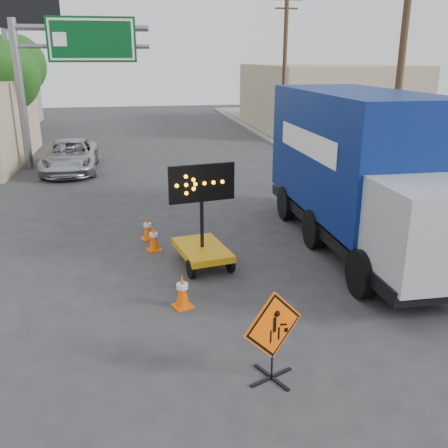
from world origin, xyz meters
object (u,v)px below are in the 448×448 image
object	(u,v)px
construction_sign	(273,334)
arrow_board	(202,243)
box_truck	(361,179)
pickup_truck	(70,156)

from	to	relation	value
construction_sign	arrow_board	world-z (taller)	arrow_board
box_truck	pickup_truck	bearing A→B (deg)	128.40
construction_sign	box_truck	xyz separation A→B (m)	(4.08, 5.64, 1.08)
box_truck	construction_sign	bearing A→B (deg)	-125.48
arrow_board	box_truck	bearing A→B (deg)	-2.50
pickup_truck	box_truck	bearing A→B (deg)	-53.09
construction_sign	pickup_truck	bearing A→B (deg)	81.27
arrow_board	box_truck	size ratio (longest dim) A/B	0.30
arrow_board	pickup_truck	bearing A→B (deg)	99.70
pickup_truck	box_truck	world-z (taller)	box_truck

